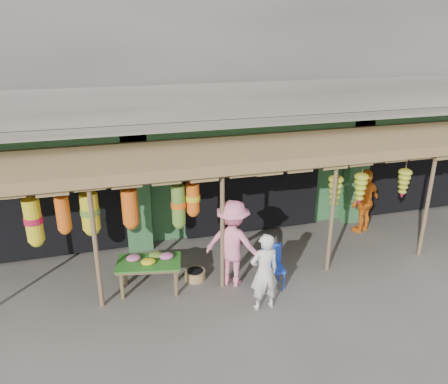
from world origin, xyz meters
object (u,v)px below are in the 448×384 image
object	(u,v)px
flower_table	(150,263)
person_front	(264,272)
person_shopper	(233,244)
blue_chair	(272,263)
person_vendor	(365,201)

from	to	relation	value
flower_table	person_front	world-z (taller)	person_front
flower_table	person_shopper	bearing A→B (deg)	2.53
person_front	person_shopper	xyz separation A→B (m)	(-0.32, 1.01, 0.16)
person_front	person_shopper	bearing A→B (deg)	-75.77
flower_table	blue_chair	size ratio (longest dim) A/B	1.56
person_front	person_vendor	bearing A→B (deg)	-150.17
person_front	person_shopper	world-z (taller)	person_shopper
flower_table	blue_chair	bearing A→B (deg)	-0.97
blue_chair	person_vendor	distance (m)	3.81
flower_table	person_front	size ratio (longest dim) A/B	0.89
blue_chair	person_vendor	bearing A→B (deg)	34.67
blue_chair	person_front	size ratio (longest dim) A/B	0.57
flower_table	person_vendor	distance (m)	6.01
blue_chair	person_vendor	xyz separation A→B (m)	(3.35, 1.77, 0.37)
flower_table	blue_chair	distance (m)	2.58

